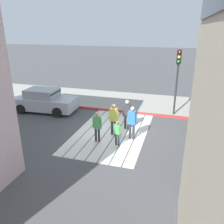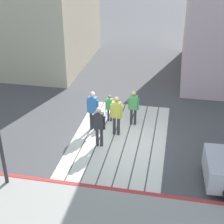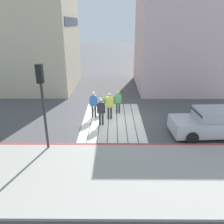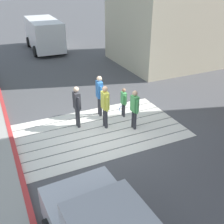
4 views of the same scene
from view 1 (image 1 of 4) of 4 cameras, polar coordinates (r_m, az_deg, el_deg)
ground_plane at (r=12.93m, az=-0.07°, el=-4.98°), size 120.00×120.00×0.00m
crosswalk_stripes at (r=12.93m, az=-0.07°, el=-4.96°), size 6.40×3.80×0.01m
sidewalk_west at (r=17.98m, az=5.08°, el=2.50°), size 4.80×40.00×0.12m
curb_painted at (r=15.81m, az=3.32°, el=0.05°), size 0.16×40.00×0.13m
car_parked_near_curb at (r=16.58m, az=-16.37°, el=2.65°), size 2.15×4.39×1.57m
traffic_light_corner at (r=14.99m, az=15.98°, el=9.97°), size 0.39×0.28×4.24m
pedestrian_adult_lead at (r=11.78m, az=5.01°, el=-2.10°), size 0.27×0.52×1.80m
pedestrian_adult_trailing at (r=12.20m, az=0.39°, el=-1.32°), size 0.24×0.51×1.76m
pedestrian_adult_side at (r=12.98m, az=3.73°, el=-0.12°), size 0.22×0.50×1.72m
pedestrian_teen_behind at (r=11.53m, az=-3.70°, el=-3.13°), size 0.21×0.48×1.62m
pedestrian_child_with_racket at (r=11.24m, az=1.38°, el=-4.91°), size 0.28×0.39×1.30m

